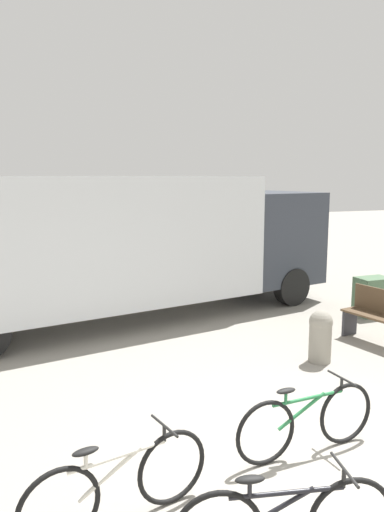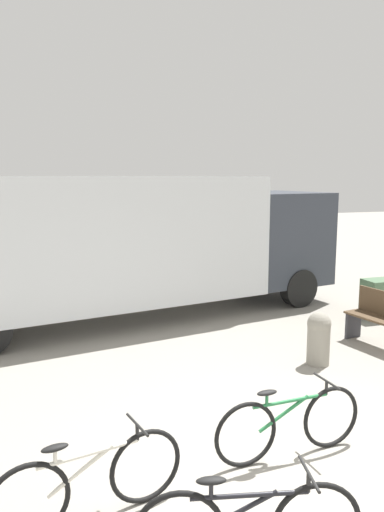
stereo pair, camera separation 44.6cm
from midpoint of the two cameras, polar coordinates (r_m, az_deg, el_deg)
The scene contains 6 objects.
ground_plane at distance 5.32m, azimuth 13.93°, elevation -23.65°, with size 60.00×60.00×0.00m, color gray.
delivery_truck at distance 10.02m, azimuth -9.57°, elevation 1.71°, with size 9.36×3.89×2.85m.
bicycle_near at distance 4.56m, azimuth -11.42°, elevation -24.23°, with size 1.66×0.50×0.76m.
bicycle_far at distance 5.50m, azimuth 10.64°, elevation -18.04°, with size 1.69×0.44×0.76m.
bollard_near_bench at distance 7.98m, azimuth 12.91°, elevation -8.72°, with size 0.36×0.36×0.82m.
utility_box at distance 10.91m, azimuth 18.86°, elevation -4.40°, with size 0.69×0.48×0.80m.
Camera 1 is at (-2.86, -3.55, 2.86)m, focal length 35.00 mm.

